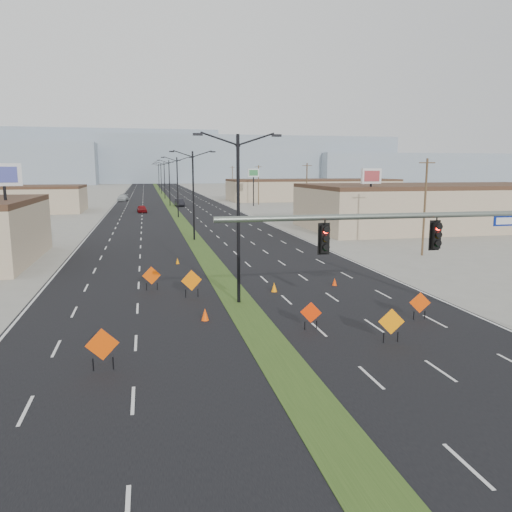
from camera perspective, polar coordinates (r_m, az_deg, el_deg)
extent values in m
plane|color=gray|center=(19.42, 4.71, -14.48)|extent=(600.00, 600.00, 0.00)
cube|color=black|center=(117.27, -9.89, 5.81)|extent=(25.00, 400.00, 0.02)
cube|color=#294518|center=(117.27, -9.89, 5.81)|extent=(2.00, 400.00, 0.04)
cube|color=tan|center=(105.48, -27.24, 5.66)|extent=(30.00, 14.00, 4.50)
cube|color=tan|center=(73.50, 20.00, 5.18)|extent=(36.00, 18.00, 5.50)
cube|color=tan|center=(134.18, 6.44, 7.46)|extent=(44.00, 16.00, 5.00)
cube|color=#8999AA|center=(320.16, -4.40, 10.91)|extent=(220.00, 50.00, 28.00)
cube|color=#8999AA|center=(358.49, 18.93, 9.50)|extent=(160.00, 50.00, 18.00)
cube|color=#8999AA|center=(337.88, -16.96, 10.80)|extent=(140.00, 50.00, 32.00)
cylinder|color=slate|center=(21.69, 16.63, 4.44)|extent=(16.00, 0.24, 0.24)
cube|color=black|center=(20.33, 7.84, 1.93)|extent=(0.50, 0.28, 1.30)
sphere|color=#FF0C05|center=(20.14, 8.02, 2.85)|extent=(0.22, 0.22, 0.22)
cube|color=black|center=(22.55, 19.86, 2.21)|extent=(0.50, 0.28, 1.30)
sphere|color=#FF0C05|center=(22.37, 20.13, 3.04)|extent=(0.22, 0.22, 0.22)
cylinder|color=black|center=(29.52, -2.03, 4.03)|extent=(0.20, 0.20, 10.00)
cube|color=black|center=(29.10, -6.68, 13.65)|extent=(0.55, 0.24, 0.14)
cube|color=black|center=(29.93, 2.37, 13.60)|extent=(0.55, 0.24, 0.14)
cylinder|color=black|center=(57.21, -7.17, 6.79)|extent=(0.20, 0.20, 10.00)
cube|color=black|center=(56.99, -9.63, 11.69)|extent=(0.55, 0.24, 0.14)
cube|color=black|center=(57.42, -4.94, 11.78)|extent=(0.55, 0.24, 0.14)
cylinder|color=black|center=(85.10, -8.96, 7.73)|extent=(0.20, 0.20, 10.00)
cube|color=black|center=(84.96, -10.62, 11.02)|extent=(0.55, 0.24, 0.14)
cube|color=black|center=(85.24, -7.47, 11.10)|extent=(0.55, 0.24, 0.14)
cylinder|color=black|center=(113.05, -9.86, 8.20)|extent=(0.20, 0.20, 10.00)
cube|color=black|center=(112.94, -11.13, 10.67)|extent=(0.55, 0.24, 0.14)
cube|color=black|center=(113.15, -8.76, 10.74)|extent=(0.55, 0.24, 0.14)
cylinder|color=black|center=(141.01, -10.41, 8.49)|extent=(0.20, 0.20, 10.00)
cube|color=black|center=(140.93, -11.43, 10.47)|extent=(0.55, 0.24, 0.14)
cube|color=black|center=(141.10, -9.53, 10.52)|extent=(0.55, 0.24, 0.14)
cylinder|color=black|center=(168.99, -10.78, 8.68)|extent=(0.20, 0.20, 10.00)
cube|color=black|center=(168.92, -11.63, 10.33)|extent=(0.55, 0.24, 0.14)
cube|color=black|center=(169.06, -10.05, 10.38)|extent=(0.55, 0.24, 0.14)
cylinder|color=black|center=(196.98, -11.05, 8.81)|extent=(0.20, 0.20, 10.00)
cube|color=black|center=(196.91, -11.77, 10.23)|extent=(0.55, 0.24, 0.14)
cube|color=black|center=(197.04, -10.41, 10.27)|extent=(0.55, 0.24, 0.14)
cylinder|color=#4C3823|center=(49.06, 18.72, 5.26)|extent=(0.20, 0.20, 9.00)
cube|color=#4C3823|center=(48.94, 18.99, 10.05)|extent=(1.60, 0.10, 0.10)
cylinder|color=#4C3823|center=(81.02, 5.81, 7.34)|extent=(0.20, 0.20, 9.00)
cube|color=#4C3823|center=(80.94, 5.86, 10.24)|extent=(1.60, 0.10, 0.10)
cylinder|color=#4C3823|center=(114.76, 0.29, 8.12)|extent=(0.20, 0.20, 9.00)
cube|color=#4C3823|center=(114.71, 0.29, 10.17)|extent=(1.60, 0.10, 0.10)
cylinder|color=#4C3823|center=(149.09, -2.71, 8.51)|extent=(0.20, 0.20, 9.00)
cube|color=#4C3823|center=(149.05, -2.72, 10.09)|extent=(1.60, 0.10, 0.10)
imported|color=maroon|center=(96.38, -12.90, 5.27)|extent=(1.98, 4.19, 1.38)
imported|color=black|center=(111.64, -8.73, 6.04)|extent=(2.00, 4.84, 1.56)
imported|color=#B1B8BB|center=(133.19, -14.98, 6.44)|extent=(2.93, 5.78, 1.61)
cube|color=#DD4304|center=(21.13, -17.17, -9.63)|extent=(1.32, 0.23, 1.33)
cylinder|color=black|center=(21.45, -18.11, -11.74)|extent=(0.05, 0.05, 0.55)
cylinder|color=black|center=(21.38, -16.01, -11.70)|extent=(0.05, 0.05, 0.55)
cube|color=orange|center=(31.67, -7.38, -2.78)|extent=(1.32, 0.27, 1.33)
cylinder|color=black|center=(31.83, -8.04, -4.27)|extent=(0.05, 0.05, 0.55)
cylinder|color=black|center=(31.90, -6.65, -4.21)|extent=(0.05, 0.05, 0.55)
cube|color=#DD4804|center=(34.00, -11.86, -2.19)|extent=(1.22, 0.10, 1.22)
cylinder|color=black|center=(34.16, -12.41, -3.47)|extent=(0.05, 0.05, 0.51)
cylinder|color=black|center=(34.17, -11.21, -3.42)|extent=(0.05, 0.05, 0.51)
cube|color=#F83205|center=(25.40, 6.30, -6.43)|extent=(1.01, 0.45, 1.08)
cylinder|color=black|center=(25.50, 5.59, -7.93)|extent=(0.05, 0.05, 0.45)
cylinder|color=black|center=(25.70, 6.93, -7.81)|extent=(0.05, 0.05, 0.45)
cube|color=orange|center=(24.18, 15.22, -7.24)|extent=(1.22, 0.26, 1.24)
cylinder|color=black|center=(24.25, 14.37, -9.06)|extent=(0.05, 0.05, 0.51)
cylinder|color=black|center=(24.58, 15.89, -8.88)|extent=(0.05, 0.05, 0.51)
cube|color=#EE4305|center=(28.28, 18.23, -5.09)|extent=(1.11, 0.31, 1.13)
cylinder|color=black|center=(28.30, 17.58, -6.52)|extent=(0.05, 0.05, 0.47)
cylinder|color=black|center=(28.63, 18.73, -6.40)|extent=(0.05, 0.05, 0.47)
cone|color=#FE4C05|center=(26.98, -5.85, -6.66)|extent=(0.53, 0.53, 0.69)
cone|color=orange|center=(33.02, 2.09, -3.58)|extent=(0.51, 0.51, 0.65)
cone|color=#FF3F05|center=(35.19, 8.97, -2.93)|extent=(0.42, 0.42, 0.55)
cone|color=orange|center=(43.18, -8.96, -0.57)|extent=(0.37, 0.37, 0.53)
cylinder|color=black|center=(46.44, -26.53, 3.29)|extent=(0.24, 0.24, 7.02)
cube|color=white|center=(46.23, -26.92, 8.30)|extent=(2.70, 1.38, 1.85)
cube|color=#474DAA|center=(46.03, -26.98, 8.29)|extent=(2.07, 0.89, 1.29)
cylinder|color=black|center=(60.66, 12.89, 5.23)|extent=(0.24, 0.24, 6.71)
cube|color=white|center=(60.49, 13.04, 8.90)|extent=(2.67, 0.83, 1.76)
cube|color=#AA383D|center=(60.31, 13.12, 8.89)|extent=(2.09, 0.44, 1.24)
cylinder|color=black|center=(110.86, -0.29, 7.47)|extent=(0.24, 0.24, 6.74)
cube|color=white|center=(110.77, -0.30, 9.49)|extent=(2.66, 1.05, 1.77)
cube|color=#348246|center=(110.57, -0.27, 9.49)|extent=(2.07, 0.62, 1.24)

